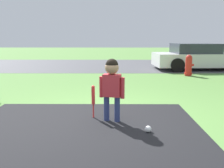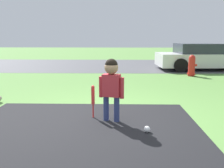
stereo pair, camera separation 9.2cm
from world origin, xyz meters
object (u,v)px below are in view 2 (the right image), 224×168
at_px(fire_hydrant, 192,66).
at_px(child, 111,81).
at_px(sports_ball, 147,129).
at_px(baseball_bat, 93,97).
at_px(parked_car, 201,57).

bearing_deg(fire_hydrant, child, -118.77).
xyz_separation_m(child, sports_ball, (0.55, -0.50, -0.65)).
height_order(child, fire_hydrant, child).
distance_m(baseball_bat, fire_hydrant, 5.85).
bearing_deg(child, parked_car, 76.71).
relative_size(child, parked_car, 0.27).
distance_m(child, baseball_bat, 0.49).
distance_m(baseball_bat, parked_car, 7.98).
distance_m(child, parked_car, 7.97).
bearing_deg(sports_ball, baseball_bat, 142.32).
xyz_separation_m(sports_ball, fire_hydrant, (2.25, 5.62, 0.33)).
bearing_deg(baseball_bat, sports_ball, -37.68).
relative_size(sports_ball, fire_hydrant, 0.13).
height_order(fire_hydrant, parked_car, parked_car).
bearing_deg(fire_hydrant, sports_ball, -111.86).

